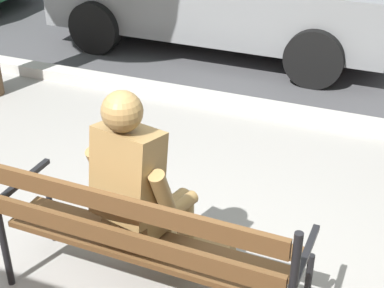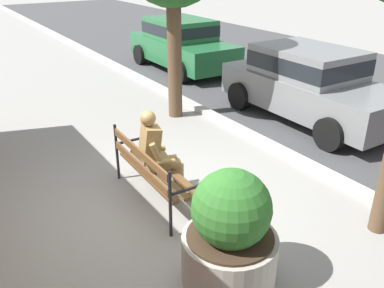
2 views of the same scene
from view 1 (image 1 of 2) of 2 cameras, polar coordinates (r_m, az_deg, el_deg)
curb_stone at (r=5.70m, az=8.91°, el=3.12°), size 60.00×0.20×0.12m
park_bench at (r=3.28m, az=-4.71°, el=-8.88°), size 1.81×0.57×0.95m
bronze_statue_seated at (r=3.38m, az=-4.39°, el=-4.91°), size 0.75×0.80×1.37m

